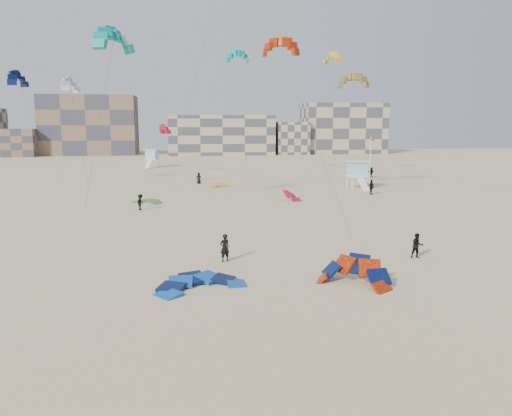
{
  "coord_description": "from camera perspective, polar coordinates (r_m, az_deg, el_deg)",
  "views": [
    {
      "loc": [
        -1.01,
        -27.35,
        8.58
      ],
      "look_at": [
        3.68,
        6.0,
        3.08
      ],
      "focal_mm": 35.0,
      "sensor_mm": 36.0,
      "label": 1
    }
  ],
  "objects": [
    {
      "name": "kitesurfer_f",
      "position": [
        88.22,
        13.04,
        4.01
      ],
      "size": [
        0.93,
        1.67,
        1.72
      ],
      "primitive_type": "imported",
      "rotation": [
        0.0,
        0.0,
        -1.29
      ],
      "color": "black",
      "rests_on": "ground"
    },
    {
      "name": "kitesurfer_b",
      "position": [
        34.6,
        17.94,
        -4.13
      ],
      "size": [
        0.86,
        0.7,
        1.66
      ],
      "primitive_type": "imported",
      "rotation": [
        0.0,
        0.0,
        -0.09
      ],
      "color": "black",
      "rests_on": "ground"
    },
    {
      "name": "kite_ground_orange",
      "position": [
        28.27,
        11.05,
        -8.58
      ],
      "size": [
        5.7,
        5.7,
        4.06
      ],
      "primitive_type": null,
      "rotation": [
        0.79,
        0.0,
        -0.68
      ],
      "color": "#ED3606",
      "rests_on": "ground"
    },
    {
      "name": "condo_fill_left",
      "position": [
        162.96,
        -25.69,
        6.75
      ],
      "size": [
        12.0,
        10.0,
        8.0
      ],
      "primitive_type": "cube",
      "color": "brown",
      "rests_on": "ground"
    },
    {
      "name": "kitesurfer_e",
      "position": [
        76.38,
        -6.56,
        3.4
      ],
      "size": [
        0.92,
        0.68,
        1.71
      ],
      "primitive_type": "imported",
      "rotation": [
        0.0,
        0.0,
        -0.18
      ],
      "color": "black",
      "rests_on": "ground"
    },
    {
      "name": "condo_east",
      "position": [
        167.32,
        9.86,
        8.94
      ],
      "size": [
        26.0,
        14.0,
        16.0
      ],
      "primitive_type": "cube",
      "color": "tan",
      "rests_on": "ground"
    },
    {
      "name": "kite_fly_navy",
      "position": [
        76.33,
        -25.58,
        13.04
      ],
      "size": [
        7.29,
        4.46,
        15.07
      ],
      "rotation": [
        0.0,
        0.0,
        1.39
      ],
      "color": "#081243",
      "rests_on": "ground"
    },
    {
      "name": "kite_ground_green",
      "position": [
        58.33,
        -12.28,
        0.6
      ],
      "size": [
        4.7,
        4.76,
        0.91
      ],
      "primitive_type": null,
      "rotation": [
        0.1,
        0.0,
        -0.62
      ],
      "color": "green",
      "rests_on": "ground"
    },
    {
      "name": "kite_fly_red",
      "position": [
        92.27,
        -10.39,
        8.76
      ],
      "size": [
        5.03,
        9.28,
        8.43
      ],
      "rotation": [
        0.0,
        0.0,
        1.96
      ],
      "color": "red",
      "rests_on": "ground"
    },
    {
      "name": "condo_mid",
      "position": [
        157.76,
        -4.05,
        8.31
      ],
      "size": [
        32.0,
        16.0,
        12.0
      ],
      "primitive_type": "cube",
      "color": "tan",
      "rests_on": "ground"
    },
    {
      "name": "kite_ground_red_far",
      "position": [
        59.49,
        4.12,
        0.95
      ],
      "size": [
        3.5,
        3.39,
        3.4
      ],
      "primitive_type": null,
      "rotation": [
        0.74,
        0.0,
        1.58
      ],
      "color": "red",
      "rests_on": "ground"
    },
    {
      "name": "kite_fly_yellow",
      "position": [
        84.59,
        8.67,
        16.51
      ],
      "size": [
        10.36,
        4.34,
        19.38
      ],
      "rotation": [
        0.0,
        0.0,
        -1.03
      ],
      "color": "gold",
      "rests_on": "ground"
    },
    {
      "name": "kitesurfer_d",
      "position": [
        65.49,
        13.05,
        2.34
      ],
      "size": [
        0.74,
        1.19,
        1.89
      ],
      "primitive_type": "imported",
      "rotation": [
        0.0,
        0.0,
        1.84
      ],
      "color": "black",
      "rests_on": "ground"
    },
    {
      "name": "kite_fly_teal_a",
      "position": [
        51.73,
        -16.01,
        17.77
      ],
      "size": [
        6.25,
        6.38,
        17.3
      ],
      "rotation": [
        0.0,
        0.0,
        0.9
      ],
      "color": "#05978B",
      "rests_on": "ground"
    },
    {
      "name": "kite_fly_teal_b",
      "position": [
        84.81,
        -2.15,
        16.8
      ],
      "size": [
        3.85,
        4.79,
        19.77
      ],
      "rotation": [
        0.0,
        0.0,
        0.05
      ],
      "color": "#05978B",
      "rests_on": "ground"
    },
    {
      "name": "kite_ground_blue",
      "position": [
        27.48,
        -6.44,
        -8.98
      ],
      "size": [
        5.91,
        6.05,
        1.57
      ],
      "primitive_type": null,
      "rotation": [
        0.15,
        0.0,
        0.36
      ],
      "color": "blue",
      "rests_on": "ground"
    },
    {
      "name": "kitesurfer_c",
      "position": [
        53.16,
        -13.07,
        0.66
      ],
      "size": [
        0.96,
        1.24,
        1.68
      ],
      "primitive_type": "imported",
      "rotation": [
        0.0,
        0.0,
        1.22
      ],
      "color": "black",
      "rests_on": "ground"
    },
    {
      "name": "kite_fly_orange",
      "position": [
        58.9,
        2.79,
        17.75
      ],
      "size": [
        5.21,
        28.56,
        17.66
      ],
      "rotation": [
        0.0,
        0.0,
        -0.38
      ],
      "color": "#ED3606",
      "rests_on": "ground"
    },
    {
      "name": "lifeguard_tower_near",
      "position": [
        70.91,
        11.49,
        3.72
      ],
      "size": [
        2.81,
        5.36,
        3.93
      ],
      "rotation": [
        0.0,
        0.0,
        0.01
      ],
      "color": "white",
      "rests_on": "ground"
    },
    {
      "name": "kite_ground_yellow",
      "position": [
        71.95,
        -4.03,
        2.4
      ],
      "size": [
        3.98,
        4.15,
        1.59
      ],
      "primitive_type": null,
      "rotation": [
        0.22,
        0.0,
        0.18
      ],
      "color": "gold",
      "rests_on": "ground"
    },
    {
      "name": "lifeguard_tower_far",
      "position": [
        108.86,
        -11.82,
        5.57
      ],
      "size": [
        3.31,
        5.62,
        3.87
      ],
      "rotation": [
        0.0,
        0.0,
        -0.24
      ],
      "color": "white",
      "rests_on": "ground"
    },
    {
      "name": "kite_fly_grey",
      "position": [
        67.13,
        -20.45,
        12.89
      ],
      "size": [
        4.93,
        9.15,
        13.64
      ],
      "rotation": [
        0.0,
        0.0,
        1.34
      ],
      "color": "white",
      "rests_on": "ground"
    },
    {
      "name": "kitesurfer_main",
      "position": [
        32.15,
        -3.6,
        -4.56
      ],
      "size": [
        0.78,
        0.65,
        1.81
      ],
      "primitive_type": "imported",
      "rotation": [
        0.0,
        0.0,
        3.52
      ],
      "color": "black",
      "rests_on": "ground"
    },
    {
      "name": "flagpole",
      "position": [
        67.78,
        12.92,
        5.06
      ],
      "size": [
        0.6,
        0.09,
        7.38
      ],
      "color": "white",
      "rests_on": "ground"
    },
    {
      "name": "condo_fill_right",
      "position": [
        158.86,
        4.02,
        7.96
      ],
      "size": [
        10.0,
        10.0,
        10.0
      ],
      "primitive_type": "cube",
      "color": "tan",
      "rests_on": "ground"
    },
    {
      "name": "kite_fly_olive",
      "position": [
        66.25,
        11.05,
        13.98
      ],
      "size": [
        4.84,
        8.97,
        14.68
      ],
      "rotation": [
        0.0,
        0.0,
        -0.36
      ],
      "color": "olive",
      "rests_on": "ground"
    },
    {
      "name": "condo_west_b",
      "position": [
        163.93,
        -18.43,
        8.95
      ],
      "size": [
        28.0,
        14.0,
        18.0
      ],
      "primitive_type": "cube",
      "color": "brown",
      "rests_on": "ground"
    },
    {
      "name": "ground",
      "position": [
        28.68,
        -5.69,
        -8.18
      ],
      "size": [
        320.0,
        320.0,
        0.0
      ],
      "primitive_type": "plane",
      "color": "#CEBE8A",
      "rests_on": "ground"
    }
  ]
}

